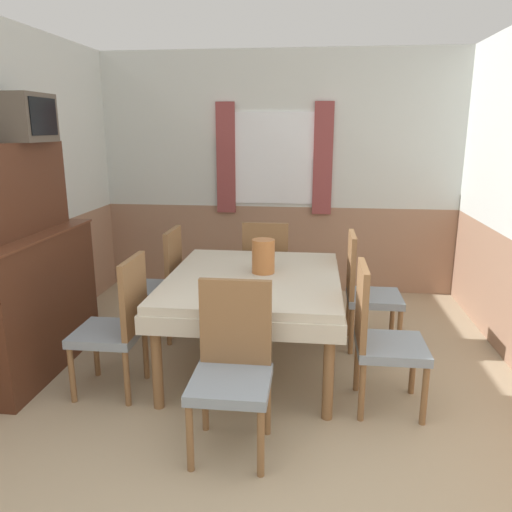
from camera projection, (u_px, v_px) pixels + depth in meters
wall_back at (278, 174)px, 5.46m from camera, size 4.28×0.09×2.60m
wall_left at (3, 195)px, 3.80m from camera, size 0.05×4.27×2.60m
dining_table at (254, 288)px, 3.74m from camera, size 1.29×1.54×0.73m
chair_head_near at (232, 364)px, 2.81m from camera, size 0.44×0.44×0.97m
chair_right_far at (365, 288)px, 4.14m from camera, size 0.44×0.44×0.97m
chair_left_near at (118, 323)px, 3.40m from camera, size 0.44×0.44×0.97m
chair_right_near at (380, 335)px, 3.21m from camera, size 0.44×0.44×0.97m
chair_head_window at (266, 268)px, 4.74m from camera, size 0.44×0.44×0.97m
chair_left_far at (160, 281)px, 4.34m from camera, size 0.44×0.44×0.97m
sideboard at (25, 277)px, 3.69m from camera, size 0.46×1.32×1.70m
tv at (25, 118)px, 3.59m from camera, size 0.29×0.43×0.34m
vase at (263, 256)px, 3.76m from camera, size 0.17×0.17×0.26m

